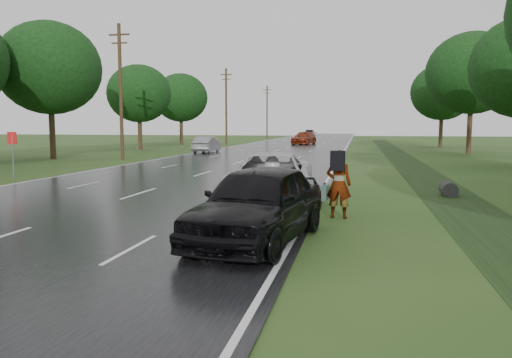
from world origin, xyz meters
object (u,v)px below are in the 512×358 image
object	(u,v)px
road_sign	(12,145)
pedestrian	(338,183)
dark_sedan	(258,203)
silver_sedan	(207,144)
white_pickup	(271,177)

from	to	relation	value
road_sign	pedestrian	bearing A→B (deg)	-24.54
dark_sedan	road_sign	bearing A→B (deg)	152.36
road_sign	pedestrian	size ratio (longest dim) A/B	1.18
silver_sedan	white_pickup	bearing A→B (deg)	110.26
dark_sedan	silver_sedan	distance (m)	35.99
white_pickup	dark_sedan	xyz separation A→B (m)	(0.74, -5.84, 0.04)
white_pickup	dark_sedan	size ratio (longest dim) A/B	1.17
white_pickup	silver_sedan	xyz separation A→B (m)	(-11.06, 28.16, -0.07)
pedestrian	silver_sedan	distance (m)	33.41
dark_sedan	silver_sedan	world-z (taller)	dark_sedan
white_pickup	dark_sedan	distance (m)	5.89
white_pickup	dark_sedan	world-z (taller)	dark_sedan
pedestrian	dark_sedan	distance (m)	3.76
dark_sedan	silver_sedan	size ratio (longest dim) A/B	1.11
pedestrian	white_pickup	bearing A→B (deg)	-40.34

